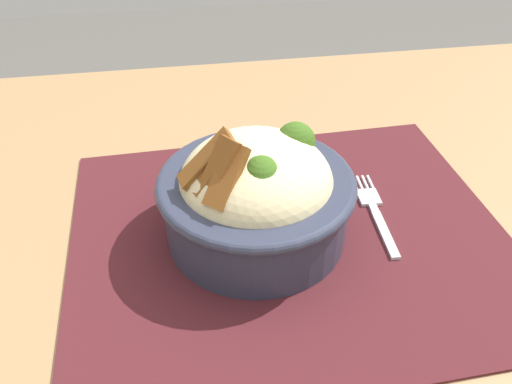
# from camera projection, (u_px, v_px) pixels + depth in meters

# --- Properties ---
(table) EXTENTS (1.20, 0.81, 0.77)m
(table) POSITION_uv_depth(u_px,v_px,m) (286.00, 279.00, 0.56)
(table) COLOR #99754C
(table) RESTS_ON ground_plane
(placemat) EXTENTS (0.43, 0.36, 0.00)m
(placemat) POSITION_uv_depth(u_px,v_px,m) (287.00, 237.00, 0.51)
(placemat) COLOR #47191E
(placemat) RESTS_ON table
(bowl) EXTENTS (0.20, 0.20, 0.12)m
(bowl) POSITION_uv_depth(u_px,v_px,m) (256.00, 192.00, 0.48)
(bowl) COLOR #2D3347
(bowl) RESTS_ON placemat
(fork) EXTENTS (0.02, 0.13, 0.00)m
(fork) POSITION_uv_depth(u_px,v_px,m) (374.00, 210.00, 0.54)
(fork) COLOR silver
(fork) RESTS_ON placemat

